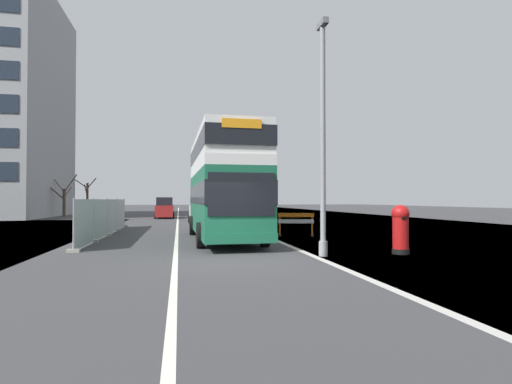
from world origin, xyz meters
name	(u,v)px	position (x,y,z in m)	size (l,w,h in m)	color
ground	(249,262)	(0.61, 0.12, -0.05)	(140.00, 280.00, 0.10)	#38383A
double_decker_bus	(223,185)	(0.53, 6.91, 2.56)	(2.97, 10.51, 4.82)	#196042
lamppost_foreground	(323,145)	(3.20, 0.68, 3.70)	(0.29, 0.70, 7.86)	gray
red_pillar_postbox	(400,227)	(6.02, 0.71, 0.93)	(0.60, 0.60, 1.70)	black
roadworks_barrier	(296,221)	(4.38, 7.92, 0.76)	(1.84, 0.88, 1.19)	orange
construction_site_fence	(107,218)	(-5.19, 10.04, 0.92)	(0.44, 13.80, 1.94)	#A8AAAD
car_oncoming_near	(201,211)	(0.29, 21.09, 0.97)	(2.08, 4.37, 2.05)	silver
car_receding_mid	(165,208)	(-2.93, 30.20, 0.98)	(1.91, 4.45, 2.11)	maroon
bare_tree_far_verge_near	(64,199)	(-13.78, 35.18, 1.97)	(2.78, 2.99, 4.65)	#4C3D2D
bare_tree_far_verge_mid	(87,195)	(-13.50, 45.12, 2.48)	(3.02, 2.06, 4.79)	#4C3D2D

